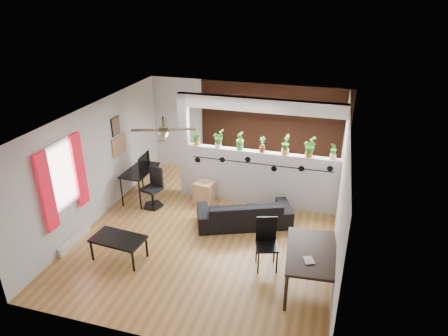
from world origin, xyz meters
TOP-DOWN VIEW (x-y plane):
  - room_shell at (0.00, 0.00)m, footprint 6.30×7.10m
  - partition_wall at (0.80, 1.50)m, footprint 3.60×0.18m
  - ceiling_header at (0.80, 1.50)m, footprint 3.60×0.18m
  - pier_column at (-1.11, 1.50)m, footprint 0.22×0.20m
  - brick_panel at (0.80, 2.97)m, footprint 3.90×0.05m
  - vine_decal at (0.80, 1.40)m, footprint 3.31×0.01m
  - window_assembly at (-2.56, -1.20)m, footprint 0.09×1.30m
  - baseboard_heater at (-2.54, -1.20)m, footprint 0.08×1.00m
  - corkboard at (-2.58, 0.95)m, footprint 0.03×0.60m
  - framed_art at (-2.58, 0.90)m, footprint 0.03×0.34m
  - ceiling_fan at (-0.80, -0.30)m, footprint 1.19×1.19m
  - potted_plant_0 at (-0.78, 1.50)m, footprint 0.22×0.19m
  - potted_plant_1 at (-0.25, 1.50)m, footprint 0.21×0.24m
  - potted_plant_2 at (0.27, 1.50)m, footprint 0.24×0.27m
  - potted_plant_3 at (0.80, 1.50)m, footprint 0.22×0.20m
  - potted_plant_4 at (1.33, 1.50)m, footprint 0.20×0.25m
  - potted_plant_5 at (1.85, 1.50)m, footprint 0.22×0.26m
  - potted_plant_6 at (2.38, 1.50)m, footprint 0.21×0.23m
  - sofa at (0.64, 0.49)m, footprint 2.10×1.45m
  - cube_shelf at (-0.51, 1.16)m, footprint 0.50×0.45m
  - cup at (-0.46, 1.16)m, footprint 0.14×0.14m
  - computer_desk at (-2.09, 0.94)m, footprint 0.60×1.10m
  - monitor at (-2.09, 1.09)m, footprint 0.33×0.07m
  - office_chair at (-1.61, 0.67)m, footprint 0.51×0.51m
  - dining_table at (2.20, -1.19)m, footprint 0.95×1.44m
  - book at (2.10, -1.49)m, footprint 0.21×0.25m
  - folding_chair at (1.36, -0.79)m, footprint 0.51×0.51m
  - coffee_table at (-1.39, -1.38)m, footprint 1.05×0.64m

SIDE VIEW (x-z plane):
  - baseboard_heater at x=-2.54m, z-range 0.00..0.18m
  - cube_shelf at x=-0.51m, z-range 0.00..0.54m
  - sofa at x=0.64m, z-range 0.00..0.57m
  - coffee_table at x=-1.39m, z-range 0.18..0.65m
  - office_chair at x=-1.61m, z-range -0.06..0.91m
  - cup at x=-0.46m, z-range 0.54..0.63m
  - folding_chair at x=1.36m, z-range 0.09..1.09m
  - dining_table at x=2.20m, z-range 0.30..1.05m
  - partition_wall at x=0.80m, z-range 0.00..1.35m
  - computer_desk at x=-2.09m, z-range 0.32..1.10m
  - book at x=2.10m, z-range 0.75..0.77m
  - monitor at x=-2.09m, z-range 0.78..0.97m
  - vine_decal at x=0.80m, z-range 0.93..1.23m
  - room_shell at x=0.00m, z-range -0.15..2.75m
  - pier_column at x=-1.11m, z-range 0.00..2.60m
  - brick_panel at x=0.80m, z-range 0.00..2.60m
  - corkboard at x=-2.58m, z-range 1.12..1.58m
  - window_assembly at x=-2.56m, z-range 0.73..2.28m
  - potted_plant_3 at x=0.80m, z-range 1.36..1.73m
  - potted_plant_0 at x=-0.78m, z-range 1.36..1.75m
  - potted_plant_6 at x=2.38m, z-range 1.36..1.75m
  - potted_plant_1 at x=-0.25m, z-range 1.36..1.78m
  - potted_plant_2 at x=0.27m, z-range 1.36..1.79m
  - potted_plant_5 at x=1.85m, z-range 1.36..1.81m
  - potted_plant_4 at x=1.33m, z-range 1.36..1.84m
  - framed_art at x=-2.58m, z-range 1.63..2.07m
  - ceiling_fan at x=-0.80m, z-range 2.10..2.53m
  - ceiling_header at x=0.80m, z-range 2.30..2.60m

